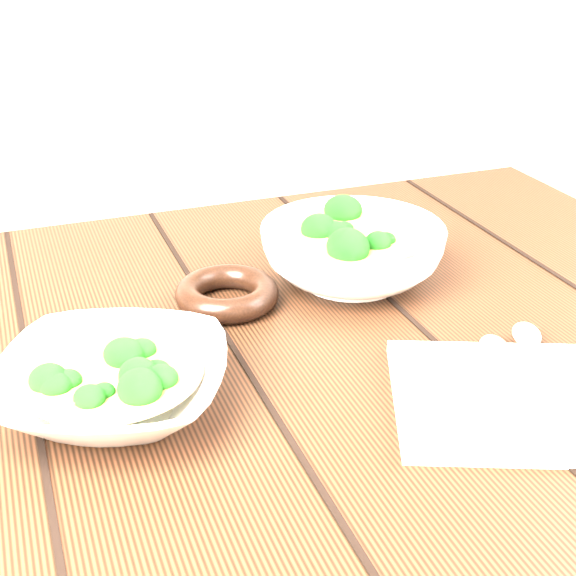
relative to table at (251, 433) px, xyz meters
The scene contains 7 objects.
table is the anchor object (origin of this frame).
soup_bowl_front 0.22m from the table, 153.73° to the right, with size 0.27×0.27×0.06m.
soup_bowl_back 0.24m from the table, 30.32° to the left, with size 0.28×0.28×0.08m.
trivet 0.16m from the table, 88.78° to the left, with size 0.12×0.12×0.03m, color black.
napkin 0.30m from the table, 46.03° to the right, with size 0.22×0.18×0.01m, color #BCB49C.
spoon_left 0.29m from the table, 38.73° to the right, with size 0.10×0.17×0.01m.
spoon_right 0.31m from the table, 31.11° to the right, with size 0.11×0.17×0.01m.
Camera 1 is at (-0.22, -0.69, 1.17)m, focal length 50.00 mm.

